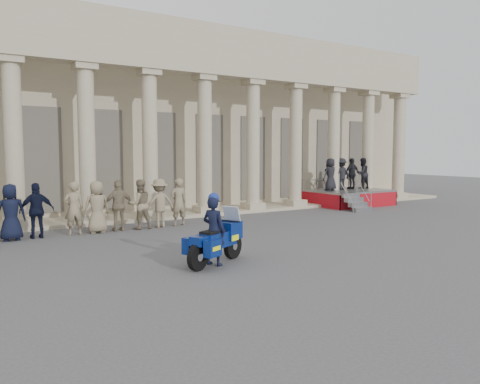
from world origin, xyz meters
name	(u,v)px	position (x,y,z in m)	size (l,w,h in m)	color
ground	(215,261)	(0.00, 0.00, 0.00)	(90.00, 90.00, 0.00)	#464649
building	(79,121)	(0.00, 14.74, 4.52)	(40.00, 12.50, 9.00)	tan
reviewing_stand	(348,180)	(12.46, 7.62, 1.36)	(4.17, 4.02, 2.56)	gray
motorcycle	(217,240)	(-0.15, -0.37, 0.62)	(2.08, 1.39, 1.44)	black
rider	(214,229)	(-0.26, -0.42, 0.92)	(0.67, 0.77, 1.87)	black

